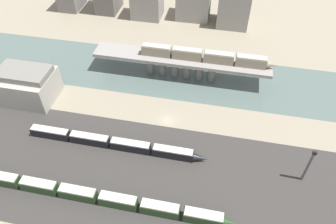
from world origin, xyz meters
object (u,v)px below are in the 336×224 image
at_px(train_on_bridge, 206,56).
at_px(signal_tower, 308,166).
at_px(train_yard_mid, 115,143).
at_px(train_yard_near, 63,191).
at_px(warehouse_building, 28,85).

xyz_separation_m(train_on_bridge, signal_tower, (33.71, -40.60, -4.04)).
height_order(train_on_bridge, signal_tower, signal_tower).
bearing_deg(train_yard_mid, signal_tower, -0.55).
bearing_deg(train_yard_near, train_on_bridge, 61.63).
bearing_deg(train_yard_mid, train_on_bridge, 59.74).
bearing_deg(train_yard_near, warehouse_building, 128.86).
bearing_deg(train_yard_mid, train_yard_near, -114.23).
height_order(train_yard_near, warehouse_building, warehouse_building).
relative_size(train_on_bridge, warehouse_building, 2.72).
bearing_deg(train_on_bridge, train_yard_mid, -120.26).
bearing_deg(warehouse_building, train_yard_mid, -23.66).
distance_m(train_yard_mid, signal_tower, 57.29).
relative_size(train_yard_near, train_yard_mid, 1.65).
bearing_deg(signal_tower, train_yard_near, -164.11).
bearing_deg(train_on_bridge, warehouse_building, -158.72).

